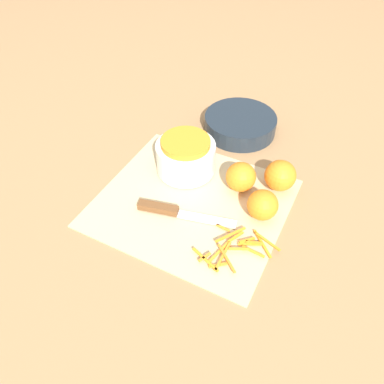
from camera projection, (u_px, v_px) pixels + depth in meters
name	position (u px, v px, depth m)	size (l,w,h in m)	color
ground_plane	(192.00, 203.00, 0.84)	(4.00, 4.00, 0.00)	#9E754C
cutting_board	(192.00, 202.00, 0.84)	(0.41, 0.36, 0.01)	#CCB284
bowl_speckled	(186.00, 155.00, 0.88)	(0.14, 0.14, 0.09)	silver
bowl_dark	(240.00, 124.00, 1.02)	(0.19, 0.19, 0.05)	#1E2833
knife	(169.00, 210.00, 0.81)	(0.22, 0.07, 0.02)	brown
orange_left	(241.00, 177.00, 0.84)	(0.07, 0.07, 0.07)	orange
orange_right	(280.00, 176.00, 0.84)	(0.07, 0.07, 0.07)	orange
orange_back	(263.00, 205.00, 0.78)	(0.07, 0.07, 0.07)	orange
peel_pile	(235.00, 248.00, 0.74)	(0.16, 0.13, 0.01)	orange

